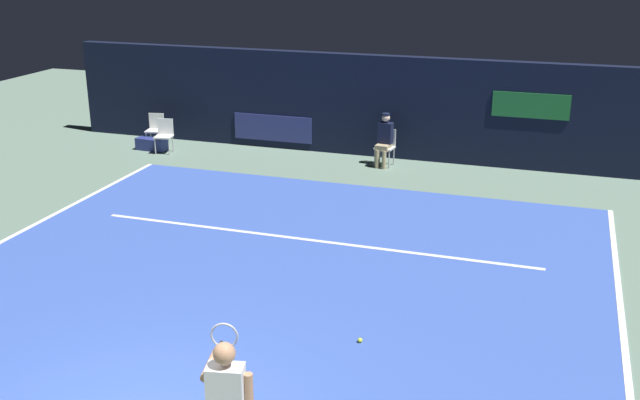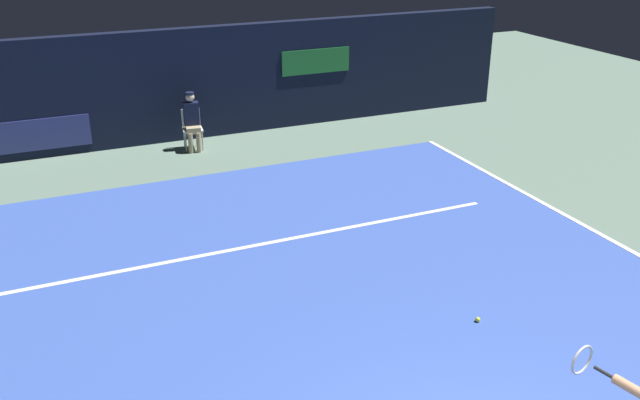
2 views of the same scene
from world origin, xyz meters
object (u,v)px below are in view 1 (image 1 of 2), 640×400
line_judge_on_chair (385,139)px  equipment_bag (152,144)px  courtside_chair_far (164,134)px  tennis_ball (360,340)px  courtside_chair_near (155,128)px

line_judge_on_chair → equipment_bag: (-6.25, -0.50, -0.53)m
courtside_chair_far → equipment_bag: size_ratio=1.05×
line_judge_on_chair → tennis_ball: line_judge_on_chair is taller
courtside_chair_near → equipment_bag: bearing=-76.3°
courtside_chair_far → equipment_bag: bearing=171.3°
line_judge_on_chair → courtside_chair_far: size_ratio=1.50×
courtside_chair_near → tennis_ball: 11.74m
line_judge_on_chair → tennis_ball: 8.77m
courtside_chair_far → tennis_ball: size_ratio=12.94×
courtside_chair_near → courtside_chair_far: same height
line_judge_on_chair → equipment_bag: bearing=-175.4°
line_judge_on_chair → tennis_ball: (1.74, -8.57, -0.64)m
line_judge_on_chair → courtside_chair_far: 5.83m
tennis_ball → equipment_bag: 11.35m
line_judge_on_chair → courtside_chair_near: size_ratio=1.50×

